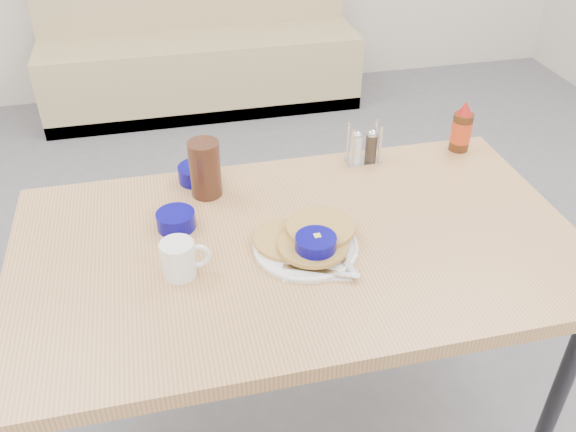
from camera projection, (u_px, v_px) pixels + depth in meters
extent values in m
cube|color=tan|center=(202.00, 72.00, 3.78)|extent=(1.90, 0.55, 0.45)
cube|color=#2D2D33|center=(205.00, 100.00, 3.88)|extent=(1.90, 0.55, 0.08)
cube|color=tan|center=(299.00, 247.00, 1.52)|extent=(1.40, 0.80, 0.04)
cylinder|color=#2D2D33|center=(556.00, 401.00, 1.60)|extent=(0.04, 0.04, 0.72)
cylinder|color=#2D2D33|center=(78.00, 310.00, 1.88)|extent=(0.04, 0.04, 0.72)
cylinder|color=#2D2D33|center=(449.00, 252.00, 2.11)|extent=(0.04, 0.04, 0.72)
cylinder|color=white|center=(306.00, 247.00, 1.48)|extent=(0.25, 0.25, 0.01)
cylinder|color=tan|center=(288.00, 239.00, 1.48)|extent=(0.17, 0.17, 0.01)
cylinder|color=tan|center=(313.00, 245.00, 1.45)|extent=(0.17, 0.17, 0.01)
cylinder|color=tan|center=(320.00, 227.00, 1.49)|extent=(0.17, 0.17, 0.01)
cube|color=silver|center=(343.00, 259.00, 1.42)|extent=(0.04, 0.11, 0.00)
cylinder|color=white|center=(178.00, 259.00, 1.38)|extent=(0.08, 0.08, 0.09)
cylinder|color=black|center=(176.00, 245.00, 1.36)|extent=(0.07, 0.07, 0.00)
torus|color=white|center=(197.00, 256.00, 1.39)|extent=(0.07, 0.01, 0.07)
cube|color=white|center=(315.00, 258.00, 1.45)|extent=(0.19, 0.19, 0.00)
cylinder|color=white|center=(315.00, 256.00, 1.44)|extent=(0.15, 0.15, 0.01)
cylinder|color=#080573|center=(316.00, 246.00, 1.43)|extent=(0.10, 0.10, 0.05)
cylinder|color=white|center=(316.00, 239.00, 1.41)|extent=(0.09, 0.09, 0.01)
cube|color=#F4DB60|center=(317.00, 236.00, 1.42)|extent=(0.02, 0.02, 0.01)
cube|color=silver|center=(321.00, 272.00, 1.39)|extent=(0.17, 0.09, 0.00)
cylinder|color=#080573|center=(197.00, 173.00, 1.72)|extent=(0.10, 0.10, 0.05)
cylinder|color=#080573|center=(176.00, 220.00, 1.54)|extent=(0.10, 0.10, 0.04)
cylinder|color=#3C1F13|center=(205.00, 169.00, 1.63)|extent=(0.09, 0.09, 0.16)
cube|color=silver|center=(363.00, 161.00, 1.82)|extent=(0.10, 0.06, 0.00)
cylinder|color=silver|center=(352.00, 148.00, 1.76)|extent=(0.01, 0.01, 0.12)
cylinder|color=silver|center=(380.00, 145.00, 1.78)|extent=(0.01, 0.01, 0.12)
cylinder|color=silver|center=(348.00, 141.00, 1.80)|extent=(0.01, 0.01, 0.12)
cylinder|color=silver|center=(375.00, 138.00, 1.81)|extent=(0.01, 0.01, 0.12)
cylinder|color=silver|center=(356.00, 149.00, 1.79)|extent=(0.03, 0.03, 0.08)
cylinder|color=#3F3326|center=(371.00, 148.00, 1.80)|extent=(0.03, 0.03, 0.08)
cylinder|color=#47230F|center=(461.00, 132.00, 1.85)|extent=(0.06, 0.06, 0.12)
cylinder|color=red|center=(461.00, 131.00, 1.85)|extent=(0.06, 0.06, 0.07)
cone|color=#AB1610|center=(466.00, 108.00, 1.80)|extent=(0.05, 0.05, 0.04)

